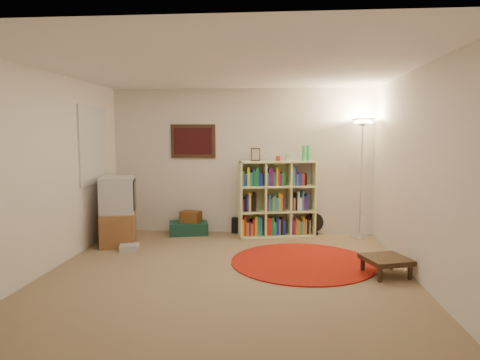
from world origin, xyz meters
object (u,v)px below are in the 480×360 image
Objects in this scene: bookshelf at (276,200)px; floor_fan at (314,223)px; tv_stand at (118,212)px; side_table at (386,260)px; suitcase at (189,228)px; floor_lamp at (362,139)px.

bookshelf is 4.07× the size of floor_fan.
floor_fan is at bearing 1.02° from tv_stand.
floor_fan is at bearing 107.76° from side_table.
bookshelf is at bearing 124.08° from side_table.
floor_fan reaches higher than suitcase.
side_table is (0.68, -2.13, 0.00)m from floor_fan.
side_table is at bearing -67.54° from bookshelf.
floor_lamp reaches higher than tv_stand.
tv_stand is at bearing -174.21° from floor_fan.
floor_lamp is 1.86× the size of tv_stand.
floor_fan is 0.36× the size of tv_stand.
side_table is (3.79, -1.23, -0.32)m from tv_stand.
tv_stand is 1.69× the size of side_table.
tv_stand is at bearing -174.61° from bookshelf.
tv_stand reaches higher than side_table.
side_table is at bearing -91.78° from floor_lamp.
bookshelf is 0.80m from floor_fan.
bookshelf reaches higher than suitcase.
suitcase is at bearing 173.96° from floor_fan.
bookshelf is 2.43m from side_table.
bookshelf is at bearing -12.90° from suitcase.
floor_fan is at bearing 1.14° from bookshelf.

